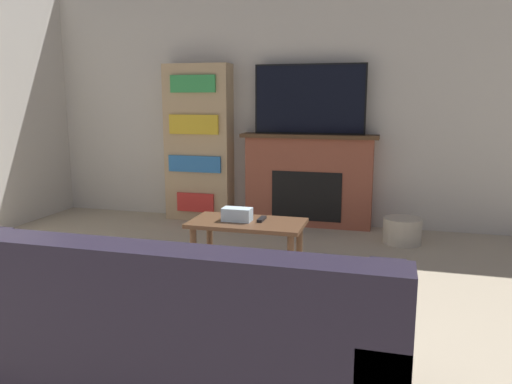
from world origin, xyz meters
The scene contains 9 objects.
wall_back centered at (0.00, 4.48, 1.35)m, with size 6.56×0.06×2.70m.
fireplace centered at (0.29, 4.34, 0.51)m, with size 1.47×0.28×1.01m.
tv centered at (0.29, 4.32, 1.37)m, with size 1.18×0.03×0.73m.
couch centered at (0.12, 0.74, 0.29)m, with size 2.24×0.88×0.90m.
coffee_table centered at (0.13, 2.54, 0.39)m, with size 0.86×0.46×0.46m.
tissue_box centered at (0.05, 2.53, 0.51)m, with size 0.22×0.12×0.10m.
remote_control centered at (0.23, 2.59, 0.47)m, with size 0.04×0.15×0.02m.
bookshelf centered at (-0.97, 4.32, 0.88)m, with size 0.75×0.29×1.76m.
storage_basket centered at (1.29, 3.89, 0.12)m, with size 0.36×0.36×0.25m.
Camera 1 is at (1.16, -0.98, 1.37)m, focal length 35.00 mm.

